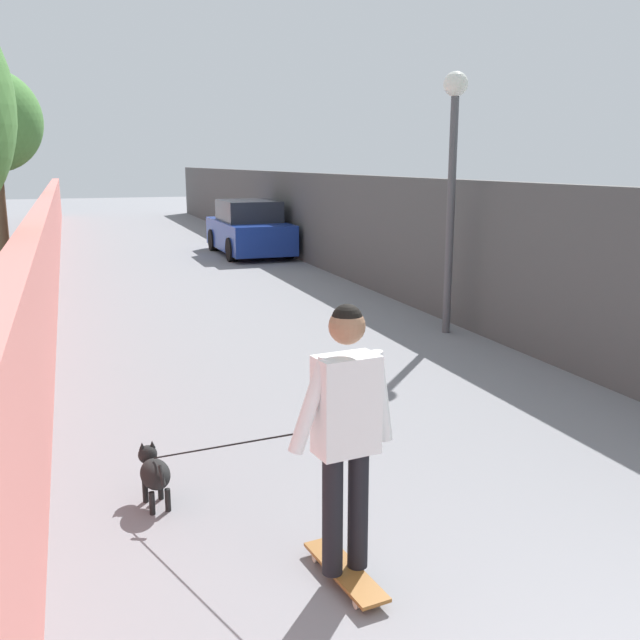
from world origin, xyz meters
The scene contains 8 objects.
ground_plane centered at (14.00, 0.00, 0.00)m, with size 80.00×80.00×0.00m, color gray.
wall_left centered at (12.00, 3.22, 0.91)m, with size 48.00×0.30×1.82m, color #CC726B.
fence_right centered at (12.00, -3.22, 1.16)m, with size 48.00×0.30×2.33m, color #4C4C4C.
lamp_post centered at (8.18, -2.67, 2.70)m, with size 0.36×0.36×3.88m.
skateboard centered at (2.46, 1.28, 0.07)m, with size 0.82×0.30×0.08m.
person_skateboarder centered at (2.46, 1.28, 1.08)m, with size 0.26×0.72×1.71m.
dog centered at (3.90, 2.28, 0.28)m, with size 1.72×1.14×1.06m.
car_near centered at (18.47, -2.07, 0.71)m, with size 4.04×1.80×1.54m.
Camera 1 is at (-1.28, 2.77, 2.60)m, focal length 39.70 mm.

